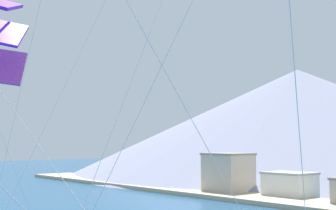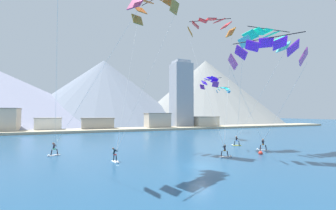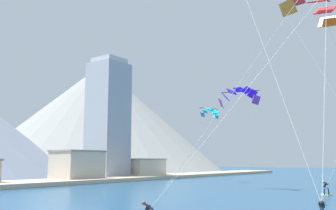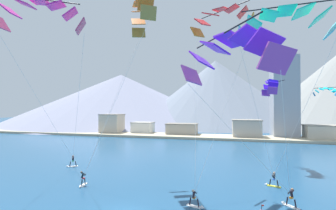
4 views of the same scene
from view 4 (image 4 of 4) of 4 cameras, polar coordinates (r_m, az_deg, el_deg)
The scene contains 21 objects.
kitesurfer_near_lead at distance 29.72m, azimuth 24.86°, elevation -17.29°, with size 1.78×0.94×1.68m.
kitesurfer_near_trail at distance 38.47m, azimuth -23.30°, elevation -13.41°, with size 1.65×1.34×1.74m.
kitesurfer_mid_center at distance 28.99m, azimuth -20.94°, elevation -17.72°, with size 0.73×1.78×1.71m.
kitesurfer_far_left at distance 22.16m, azimuth 7.18°, elevation -23.24°, with size 1.78×0.89×1.71m.
kitesurfer_far_right at distance 24.83m, azimuth 28.40°, elevation -20.53°, with size 1.47×1.55×1.76m.
parafoil_kite_near_lead at distance 23.18m, azimuth 27.66°, elevation 18.36°, with size 8.00×7.74×16.24m.
parafoil_kite_near_trail at distance 27.34m, azimuth -29.59°, elevation 19.69°, with size 9.14×14.36×18.39m.
parafoil_kite_mid_center at distance 30.69m, azimuth -6.73°, elevation 22.03°, with size 8.45×7.30×20.94m.
parafoil_kite_far_left at distance 28.94m, azimuth 13.43°, elevation 20.72°, with size 7.52×8.85×19.51m.
parafoil_kite_far_right at distance 16.90m, azimuth 15.17°, elevation 12.65°, with size 9.17×9.70×12.85m.
parafoil_kite_distant_high_outer at distance 53.88m, azimuth 35.13°, elevation 2.98°, with size 4.49×1.99×1.80m.
parafoil_kite_distant_low_drift at distance 39.62m, azimuth 24.61°, elevation 4.43°, with size 2.54×5.87×2.54m.
shoreline_strip at distance 69.69m, azimuth 7.56°, elevation -7.94°, with size 180.00×10.00×0.70m, color tan.
shore_building_harbour_front at distance 73.12m, azimuth 3.57°, elevation -6.27°, with size 10.00×5.89×4.07m.
shore_building_promenade_mid at distance 70.46m, azimuth 19.31°, elevation -5.80°, with size 8.25×6.32×5.62m.
shore_building_quay_east at distance 76.56m, azimuth 34.71°, elevation -5.79°, with size 9.52×5.31×4.29m.
shore_building_quay_west at distance 78.19m, azimuth -6.39°, elevation -5.86°, with size 7.14×5.68×4.22m.
shore_building_old_town at distance 80.51m, azimuth -14.04°, elevation -4.72°, with size 7.11×6.39×6.96m.
highrise_tower at distance 75.93m, azimuth 27.36°, elevation 1.99°, with size 7.00×7.00×25.60m.
mountain_peak_west_ridge at distance 129.63m, azimuth 11.98°, elevation 3.15°, with size 92.25×92.25×35.96m.
mountain_peak_central_summit at distance 142.49m, azimuth -11.87°, elevation 1.56°, with size 129.68×129.68×29.86m.
Camera 4 is at (8.27, -17.27, 8.92)m, focal length 24.00 mm.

